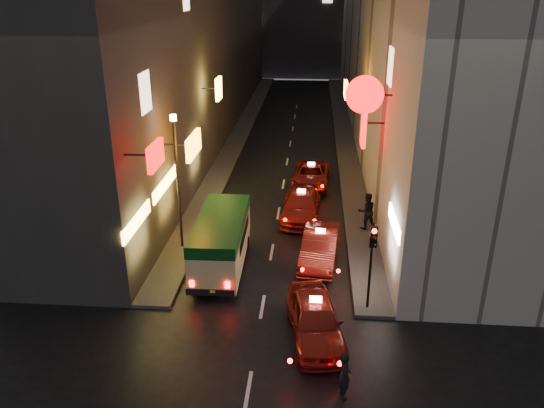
% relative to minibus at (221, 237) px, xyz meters
% --- Properties ---
extents(building_left, '(7.60, 52.10, 18.00)m').
position_rel_minibus_xyz_m(building_left, '(-5.96, 22.63, 7.49)').
color(building_left, '#373432').
rests_on(building_left, ground).
extents(building_right, '(7.95, 52.00, 18.00)m').
position_rel_minibus_xyz_m(building_right, '(10.04, 22.63, 7.49)').
color(building_right, '#AEA8A0').
rests_on(building_right, ground).
extents(sidewalk_left, '(1.50, 52.00, 0.15)m').
position_rel_minibus_xyz_m(sidewalk_left, '(-2.21, 22.64, -1.43)').
color(sidewalk_left, '#474542').
rests_on(sidewalk_left, ground).
extents(sidewalk_right, '(1.50, 52.00, 0.15)m').
position_rel_minibus_xyz_m(sidewalk_right, '(6.29, 22.64, -1.43)').
color(sidewalk_right, '#474542').
rests_on(sidewalk_right, ground).
extents(minibus, '(2.05, 5.59, 2.39)m').
position_rel_minibus_xyz_m(minibus, '(0.00, 0.00, 0.00)').
color(minibus, '#C8C07D').
rests_on(minibus, ground).
extents(taxi_near, '(3.04, 5.64, 1.87)m').
position_rel_minibus_xyz_m(taxi_near, '(4.05, -4.59, -0.66)').
color(taxi_near, maroon).
rests_on(taxi_near, ground).
extents(taxi_second, '(2.63, 5.33, 1.80)m').
position_rel_minibus_xyz_m(taxi_second, '(4.24, 0.98, -0.69)').
color(taxi_second, maroon).
rests_on(taxi_second, ground).
extents(taxi_third, '(2.37, 5.18, 1.78)m').
position_rel_minibus_xyz_m(taxi_third, '(3.26, 5.78, -0.70)').
color(taxi_third, maroon).
rests_on(taxi_third, ground).
extents(taxi_far, '(2.19, 4.83, 1.68)m').
position_rel_minibus_xyz_m(taxi_far, '(3.73, 10.58, -0.75)').
color(taxi_far, maroon).
rests_on(taxi_far, ground).
extents(pedestrian_crossing, '(0.52, 0.67, 1.79)m').
position_rel_minibus_xyz_m(pedestrian_crossing, '(4.93, -7.42, -0.61)').
color(pedestrian_crossing, black).
rests_on(pedestrian_crossing, ground).
extents(pedestrian_sidewalk, '(0.91, 0.71, 2.12)m').
position_rel_minibus_xyz_m(pedestrian_sidewalk, '(6.55, 4.30, -0.30)').
color(pedestrian_sidewalk, black).
rests_on(pedestrian_sidewalk, sidewalk_right).
extents(traffic_light, '(0.26, 0.43, 3.50)m').
position_rel_minibus_xyz_m(traffic_light, '(6.04, -2.89, 1.18)').
color(traffic_light, black).
rests_on(traffic_light, sidewalk_right).
extents(lamp_post, '(0.28, 0.28, 6.22)m').
position_rel_minibus_xyz_m(lamp_post, '(-2.16, 1.64, 2.21)').
color(lamp_post, black).
rests_on(lamp_post, sidewalk_left).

